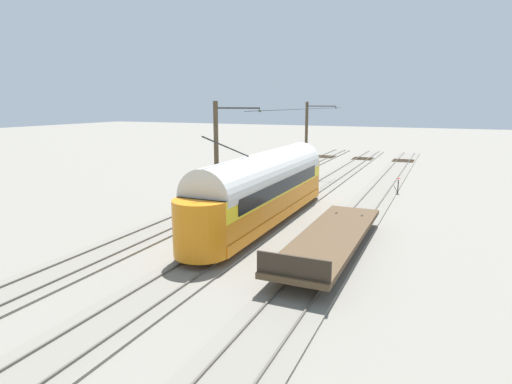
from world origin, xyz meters
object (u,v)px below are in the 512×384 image
vintage_streetcar (264,187)px  switch_stand (398,185)px  catenary_pole_foreground (307,138)px  catenary_pole_mid_near (218,160)px  flatcar_adjacent (330,237)px

vintage_streetcar → switch_stand: bearing=-117.2°
catenary_pole_foreground → switch_stand: 10.74m
catenary_pole_foreground → catenary_pole_mid_near: bearing=90.0°
vintage_streetcar → catenary_pole_mid_near: size_ratio=2.35×
catenary_pole_foreground → catenary_pole_mid_near: 17.91m
vintage_streetcar → flatcar_adjacent: 6.37m
catenary_pole_foreground → catenary_pole_mid_near: same height
catenary_pole_mid_near → switch_stand: catenary_pole_mid_near is taller
vintage_streetcar → switch_stand: vintage_streetcar is taller
flatcar_adjacent → switch_stand: flatcar_adjacent is taller
catenary_pole_foreground → switch_stand: bearing=152.5°
vintage_streetcar → catenary_pole_mid_near: (2.73, 0.71, 1.54)m
catenary_pole_foreground → switch_stand: size_ratio=5.87×
switch_stand → flatcar_adjacent: bearing=85.0°
switch_stand → catenary_pole_foreground: bearing=-27.5°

